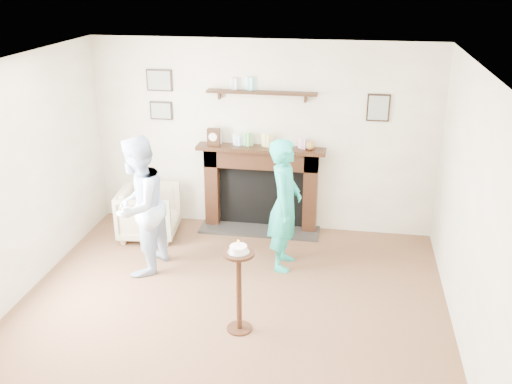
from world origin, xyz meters
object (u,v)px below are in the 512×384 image
man (144,269)px  woman (283,265)px  pedestal_table (239,276)px  armchair (151,235)px

man → woman: bearing=110.4°
pedestal_table → armchair: bearing=130.1°
armchair → man: man is taller
man → armchair: bearing=-158.8°
armchair → woman: woman is taller
man → pedestal_table: size_ratio=1.66×
woman → pedestal_table: pedestal_table is taller
man → pedestal_table: 1.76m
armchair → pedestal_table: pedestal_table is taller
armchair → pedestal_table: size_ratio=0.75×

